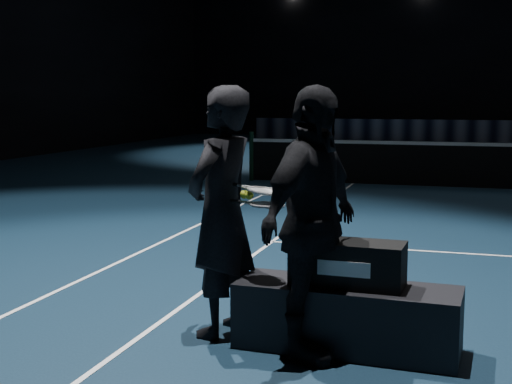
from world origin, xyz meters
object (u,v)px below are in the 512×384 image
(racket_bag, at_px, (348,263))
(player_a, at_px, (222,212))
(player_b, at_px, (312,224))
(racket_upper, at_px, (265,191))
(tennis_balls, at_px, (247,193))
(player_bench, at_px, (347,317))
(racket_lower, at_px, (267,205))

(racket_bag, relative_size, player_a, 0.42)
(player_a, bearing_deg, player_b, 83.84)
(racket_bag, xyz_separation_m, player_b, (-0.23, -0.22, 0.33))
(player_a, height_order, racket_upper, player_a)
(tennis_balls, bearing_deg, player_bench, 0.28)
(player_bench, xyz_separation_m, racket_lower, (-0.61, -0.08, 0.84))
(racket_bag, xyz_separation_m, racket_lower, (-0.61, -0.08, 0.43))
(player_bench, bearing_deg, racket_bag, 0.00)
(racket_lower, xyz_separation_m, tennis_balls, (-0.18, 0.07, 0.08))
(player_b, relative_size, tennis_balls, 16.60)
(player_b, bearing_deg, tennis_balls, 86.99)
(player_b, height_order, tennis_balls, player_b)
(player_bench, bearing_deg, player_b, -134.49)
(player_b, distance_m, racket_lower, 0.41)
(racket_upper, bearing_deg, player_a, -178.29)
(player_bench, xyz_separation_m, racket_upper, (-0.64, -0.02, 0.94))
(player_a, bearing_deg, racket_upper, 89.55)
(player_b, xyz_separation_m, racket_lower, (-0.37, 0.14, 0.10))
(player_a, relative_size, racket_lower, 2.93)
(racket_upper, bearing_deg, racket_lower, -42.66)
(player_bench, relative_size, player_a, 0.84)
(racket_bag, bearing_deg, player_a, 178.00)
(player_a, xyz_separation_m, racket_lower, (0.42, -0.16, 0.10))
(player_bench, distance_m, tennis_balls, 1.21)
(player_b, xyz_separation_m, tennis_balls, (-0.56, 0.21, 0.18))
(racket_lower, height_order, racket_upper, racket_upper)
(player_a, bearing_deg, tennis_balls, 84.96)
(racket_bag, height_order, tennis_balls, tennis_balls)
(player_a, relative_size, racket_upper, 2.93)
(player_bench, xyz_separation_m, tennis_balls, (-0.79, -0.00, 0.92))
(racket_bag, bearing_deg, tennis_balls, -177.23)
(racket_lower, xyz_separation_m, racket_upper, (-0.03, 0.05, 0.10))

